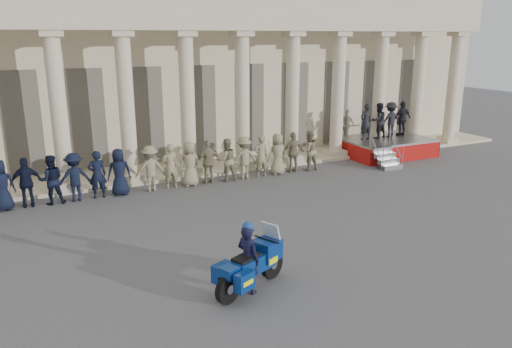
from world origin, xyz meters
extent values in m
plane|color=#47474A|center=(0.00, 0.00, 0.00)|extent=(90.00, 90.00, 0.00)
cube|color=#C4B493|center=(0.00, 15.00, 4.50)|extent=(40.00, 10.00, 9.00)
cube|color=#C4B493|center=(0.00, 8.80, 0.07)|extent=(40.00, 2.60, 0.15)
cube|color=#C4B493|center=(0.00, 8.00, 6.79)|extent=(35.80, 1.00, 1.00)
cube|color=#C4B493|center=(-3.90, 8.00, 0.30)|extent=(0.90, 0.90, 0.30)
cylinder|color=#C4B493|center=(-3.90, 8.00, 3.25)|extent=(0.64, 0.64, 5.60)
cube|color=#C4B493|center=(-3.90, 8.00, 6.17)|extent=(0.85, 0.85, 0.24)
cube|color=#C4B493|center=(-1.30, 8.00, 0.30)|extent=(0.90, 0.90, 0.30)
cylinder|color=#C4B493|center=(-1.30, 8.00, 3.25)|extent=(0.64, 0.64, 5.60)
cube|color=#C4B493|center=(-1.30, 8.00, 6.17)|extent=(0.85, 0.85, 0.24)
cube|color=#C4B493|center=(1.30, 8.00, 0.30)|extent=(0.90, 0.90, 0.30)
cylinder|color=#C4B493|center=(1.30, 8.00, 3.25)|extent=(0.64, 0.64, 5.60)
cube|color=#C4B493|center=(1.30, 8.00, 6.17)|extent=(0.85, 0.85, 0.24)
cube|color=#C4B493|center=(3.90, 8.00, 0.30)|extent=(0.90, 0.90, 0.30)
cylinder|color=#C4B493|center=(3.90, 8.00, 3.25)|extent=(0.64, 0.64, 5.60)
cube|color=#C4B493|center=(3.90, 8.00, 6.17)|extent=(0.85, 0.85, 0.24)
cube|color=#C4B493|center=(6.50, 8.00, 0.30)|extent=(0.90, 0.90, 0.30)
cylinder|color=#C4B493|center=(6.50, 8.00, 3.25)|extent=(0.64, 0.64, 5.60)
cube|color=#C4B493|center=(6.50, 8.00, 6.17)|extent=(0.85, 0.85, 0.24)
cube|color=#C4B493|center=(9.10, 8.00, 0.30)|extent=(0.90, 0.90, 0.30)
cylinder|color=#C4B493|center=(9.10, 8.00, 3.25)|extent=(0.64, 0.64, 5.60)
cube|color=#C4B493|center=(9.10, 8.00, 6.17)|extent=(0.85, 0.85, 0.24)
cube|color=#C4B493|center=(11.70, 8.00, 0.30)|extent=(0.90, 0.90, 0.30)
cylinder|color=#C4B493|center=(11.70, 8.00, 3.25)|extent=(0.64, 0.64, 5.60)
cube|color=#C4B493|center=(11.70, 8.00, 6.17)|extent=(0.85, 0.85, 0.24)
cube|color=#C4B493|center=(14.30, 8.00, 0.30)|extent=(0.90, 0.90, 0.30)
cylinder|color=#C4B493|center=(14.30, 8.00, 3.25)|extent=(0.64, 0.64, 5.60)
cube|color=#C4B493|center=(14.30, 8.00, 6.17)|extent=(0.85, 0.85, 0.24)
cube|color=#C4B493|center=(16.90, 8.00, 0.30)|extent=(0.90, 0.90, 0.30)
cylinder|color=#C4B493|center=(16.90, 8.00, 3.25)|extent=(0.64, 0.64, 5.60)
cube|color=#C4B493|center=(16.90, 8.00, 6.17)|extent=(0.85, 0.85, 0.24)
cube|color=black|center=(-5.20, 10.02, 2.55)|extent=(1.30, 0.12, 4.20)
cube|color=black|center=(-2.60, 10.02, 2.55)|extent=(1.30, 0.12, 4.20)
cube|color=black|center=(0.00, 10.02, 2.55)|extent=(1.30, 0.12, 4.20)
cube|color=black|center=(2.60, 10.02, 2.55)|extent=(1.30, 0.12, 4.20)
cube|color=black|center=(5.20, 10.02, 2.55)|extent=(1.30, 0.12, 4.20)
cube|color=black|center=(7.80, 10.02, 2.55)|extent=(1.30, 0.12, 4.20)
cube|color=black|center=(10.40, 10.02, 2.55)|extent=(1.30, 0.12, 4.20)
cube|color=black|center=(13.00, 10.02, 2.55)|extent=(1.30, 0.12, 4.20)
cube|color=black|center=(15.60, 10.02, 2.55)|extent=(1.30, 0.12, 4.20)
imported|color=black|center=(-6.17, 6.64, 0.93)|extent=(0.91, 0.59, 1.87)
imported|color=black|center=(-5.34, 6.64, 0.93)|extent=(1.09, 0.46, 1.87)
imported|color=black|center=(-4.52, 6.64, 0.93)|extent=(0.91, 0.71, 1.87)
imported|color=black|center=(-3.69, 6.64, 0.93)|extent=(1.21, 0.69, 1.87)
imported|color=black|center=(-2.86, 6.64, 0.93)|extent=(0.68, 0.45, 1.87)
imported|color=black|center=(-2.03, 6.64, 0.93)|extent=(0.91, 0.59, 1.87)
imported|color=#7F7757|center=(-0.80, 6.64, 0.93)|extent=(1.21, 0.69, 1.87)
imported|color=#7F7757|center=(0.03, 6.64, 0.93)|extent=(0.68, 0.45, 1.87)
imported|color=#7F7757|center=(0.86, 6.64, 0.93)|extent=(0.91, 0.59, 1.87)
imported|color=#7F7757|center=(1.69, 6.64, 0.93)|extent=(1.09, 0.46, 1.87)
imported|color=#7F7757|center=(2.52, 6.64, 0.93)|extent=(0.91, 0.71, 1.87)
imported|color=#7F7757|center=(3.34, 6.64, 0.93)|extent=(1.21, 0.69, 1.87)
imported|color=#7F7757|center=(4.17, 6.64, 0.93)|extent=(0.68, 0.45, 1.87)
imported|color=#7F7757|center=(5.00, 6.64, 0.93)|extent=(0.91, 0.59, 1.87)
imported|color=#7F7757|center=(5.83, 6.64, 0.93)|extent=(1.09, 0.46, 1.87)
imported|color=#7F7757|center=(6.66, 6.64, 0.93)|extent=(0.91, 0.71, 1.87)
cube|color=gray|center=(11.89, 7.48, 0.86)|extent=(4.48, 3.20, 0.10)
cube|color=maroon|center=(11.89, 5.90, 0.40)|extent=(4.48, 0.04, 0.81)
cube|color=maroon|center=(9.67, 7.48, 0.40)|extent=(0.04, 3.20, 0.81)
cube|color=maroon|center=(14.12, 7.48, 0.40)|extent=(0.04, 3.20, 0.81)
cube|color=gray|center=(10.25, 4.98, 0.11)|extent=(1.10, 0.28, 0.23)
cube|color=gray|center=(10.25, 5.26, 0.34)|extent=(1.10, 0.28, 0.23)
cube|color=gray|center=(10.25, 5.54, 0.57)|extent=(1.10, 0.28, 0.23)
cube|color=gray|center=(10.25, 5.82, 0.79)|extent=(1.10, 0.28, 0.23)
cylinder|color=gray|center=(11.89, 9.03, 1.41)|extent=(4.48, 0.04, 0.04)
imported|color=black|center=(10.69, 7.68, 1.83)|extent=(0.67, 0.44, 1.84)
imported|color=black|center=(11.49, 7.68, 1.83)|extent=(0.89, 0.70, 1.84)
imported|color=black|center=(12.29, 7.68, 1.83)|extent=(1.19, 0.68, 1.84)
imported|color=black|center=(13.09, 7.68, 1.83)|extent=(1.08, 0.45, 1.84)
cylinder|color=black|center=(0.11, -2.18, 0.37)|extent=(0.73, 0.45, 0.74)
cylinder|color=black|center=(-1.41, -2.87, 0.37)|extent=(0.73, 0.45, 0.74)
cube|color=navy|center=(-0.60, -2.50, 0.69)|extent=(1.36, 0.96, 0.42)
cube|color=navy|center=(-0.09, -2.27, 0.87)|extent=(0.80, 0.78, 0.50)
cube|color=silver|center=(-0.09, -2.27, 0.61)|extent=(0.36, 0.41, 0.13)
cube|color=#B2BFCC|center=(0.08, -2.19, 1.25)|extent=(0.42, 0.56, 0.60)
cube|color=black|center=(-0.80, -2.60, 0.91)|extent=(0.82, 0.64, 0.11)
cube|color=navy|center=(-1.36, -2.85, 0.78)|extent=(0.51, 0.51, 0.25)
cube|color=navy|center=(-1.11, -3.13, 0.61)|extent=(0.56, 0.43, 0.45)
cube|color=yellow|center=(-1.11, -3.13, 0.61)|extent=(0.42, 0.38, 0.11)
cube|color=navy|center=(-1.41, -2.48, 0.61)|extent=(0.56, 0.43, 0.45)
cube|color=yellow|center=(-1.41, -2.48, 0.61)|extent=(0.42, 0.38, 0.11)
cylinder|color=silver|center=(-1.22, -2.49, 0.33)|extent=(0.65, 0.38, 0.11)
cylinder|color=black|center=(-0.09, -2.27, 1.14)|extent=(0.36, 0.73, 0.04)
imported|color=black|center=(-0.75, -2.57, 0.87)|extent=(0.64, 0.75, 1.74)
sphere|color=navy|center=(-0.75, -2.57, 1.69)|extent=(0.28, 0.28, 0.28)
camera|label=1|loc=(-5.41, -12.62, 6.08)|focal=35.00mm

